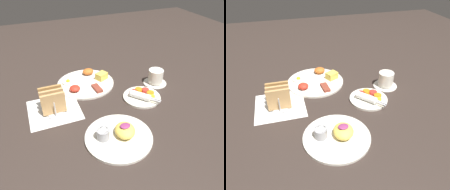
{
  "view_description": "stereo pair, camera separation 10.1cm",
  "coord_description": "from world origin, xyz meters",
  "views": [
    {
      "loc": [
        -0.27,
        -0.75,
        0.6
      ],
      "look_at": [
        0.05,
        0.02,
        0.03
      ],
      "focal_mm": 35.0,
      "sensor_mm": 36.0,
      "label": 1
    },
    {
      "loc": [
        -0.18,
        -0.78,
        0.6
      ],
      "look_at": [
        0.05,
        0.02,
        0.03
      ],
      "focal_mm": 35.0,
      "sensor_mm": 36.0,
      "label": 2
    }
  ],
  "objects": [
    {
      "name": "coffee_cup",
      "position": [
        0.31,
        0.08,
        0.04
      ],
      "size": [
        0.12,
        0.12,
        0.08
      ],
      "color": "silver",
      "rests_on": "ground_plane"
    },
    {
      "name": "plate_condiments",
      "position": [
        0.18,
        -0.01,
        0.01
      ],
      "size": [
        0.18,
        0.19,
        0.04
      ],
      "color": "silver",
      "rests_on": "ground_plane"
    },
    {
      "name": "ground_plane",
      "position": [
        0.0,
        0.0,
        0.0
      ],
      "size": [
        3.0,
        3.0,
        0.0
      ],
      "primitive_type": "plane",
      "color": "#332823"
    },
    {
      "name": "toast_rack",
      "position": [
        -0.22,
        0.05,
        0.05
      ],
      "size": [
        0.1,
        0.12,
        0.1
      ],
      "color": "#B7B7BC",
      "rests_on": "ground_plane"
    },
    {
      "name": "plate_foreground",
      "position": [
        -0.02,
        -0.21,
        0.01
      ],
      "size": [
        0.26,
        0.26,
        0.06
      ],
      "color": "silver",
      "rests_on": "ground_plane"
    },
    {
      "name": "napkin_flat",
      "position": [
        -0.22,
        0.05,
        0.0
      ],
      "size": [
        0.22,
        0.22,
        0.0
      ],
      "color": "white",
      "rests_on": "ground_plane"
    },
    {
      "name": "plate_breakfast",
      "position": [
        -0.02,
        0.21,
        0.01
      ],
      "size": [
        0.29,
        0.29,
        0.05
      ],
      "color": "silver",
      "rests_on": "ground_plane"
    }
  ]
}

